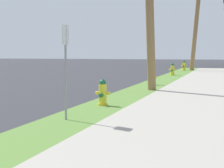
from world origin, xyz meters
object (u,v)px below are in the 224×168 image
(fire_hydrant_second, at_px, (103,94))
(fire_hydrant_third, at_px, (152,77))
(fire_hydrant_fourth, at_px, (172,70))
(street_sign_post, at_px, (66,52))
(utility_pole_background, at_px, (198,8))
(fire_hydrant_fifth, at_px, (184,66))

(fire_hydrant_second, distance_m, fire_hydrant_third, 8.23)
(fire_hydrant_fourth, relative_size, street_sign_post, 0.35)
(fire_hydrant_fourth, height_order, street_sign_post, street_sign_post)
(utility_pole_background, xyz_separation_m, street_sign_post, (-0.98, -26.31, -3.11))
(utility_pole_background, relative_size, street_sign_post, 4.28)
(fire_hydrant_third, distance_m, street_sign_post, 11.19)
(utility_pole_background, height_order, street_sign_post, utility_pole_background)
(fire_hydrant_second, xyz_separation_m, fire_hydrant_fourth, (-0.05, 16.40, 0.00))
(fire_hydrant_fifth, distance_m, street_sign_post, 26.22)
(fire_hydrant_fourth, bearing_deg, fire_hydrant_second, -89.83)
(fire_hydrant_fourth, bearing_deg, street_sign_post, -90.08)
(fire_hydrant_second, distance_m, fire_hydrant_fourth, 16.40)
(fire_hydrant_second, distance_m, fire_hydrant_fifth, 23.30)
(fire_hydrant_second, bearing_deg, utility_pole_background, 87.79)
(fire_hydrant_third, xyz_separation_m, fire_hydrant_fourth, (-0.10, 8.17, 0.00))
(fire_hydrant_third, height_order, street_sign_post, street_sign_post)
(fire_hydrant_fourth, distance_m, street_sign_post, 19.33)
(fire_hydrant_second, relative_size, fire_hydrant_fourth, 1.00)
(utility_pole_background, bearing_deg, fire_hydrant_second, -92.21)
(fire_hydrant_fifth, height_order, street_sign_post, street_sign_post)
(fire_hydrant_second, height_order, street_sign_post, street_sign_post)
(fire_hydrant_fifth, bearing_deg, fire_hydrant_second, -89.91)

